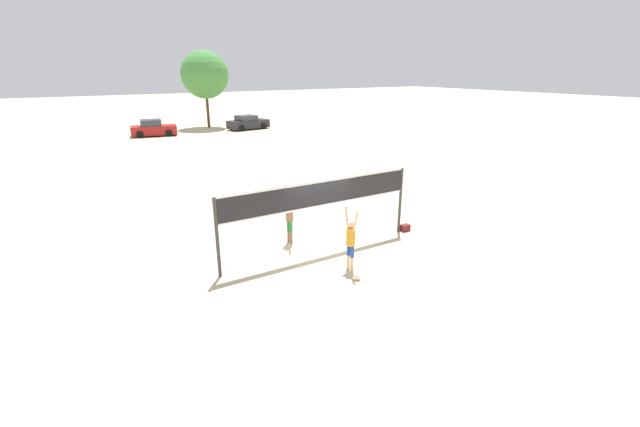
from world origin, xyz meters
TOP-DOWN VIEW (x-y plane):
  - ground_plane at (0.00, 0.00)m, footprint 200.00×200.00m
  - volleyball_net at (0.00, 0.00)m, footprint 7.37×0.11m
  - player_spiker at (0.07, -1.71)m, footprint 0.28×0.69m
  - player_blocker at (-0.54, 1.22)m, footprint 0.28×0.70m
  - volleyball at (-0.16, -2.40)m, footprint 0.23×0.23m
  - gear_bag at (3.90, -0.09)m, footprint 0.36×0.24m
  - parked_car_near at (0.76, 30.97)m, footprint 4.29×2.54m
  - parked_car_far at (10.09, 30.56)m, footprint 4.34×2.39m
  - tree_left_cluster at (7.11, 34.21)m, footprint 4.87×4.87m

SIDE VIEW (x-z plane):
  - ground_plane at x=0.00m, z-range 0.00..0.00m
  - volleyball at x=-0.16m, z-range 0.00..0.23m
  - gear_bag at x=3.90m, z-range 0.00..0.26m
  - parked_car_far at x=10.09m, z-range -0.07..1.37m
  - parked_car_near at x=0.76m, z-range -0.08..1.45m
  - player_spiker at x=0.07m, z-range 0.05..2.10m
  - player_blocker at x=-0.54m, z-range 0.06..2.19m
  - volleyball_net at x=0.00m, z-range 0.59..3.14m
  - tree_left_cluster at x=7.11m, z-range 1.47..9.32m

